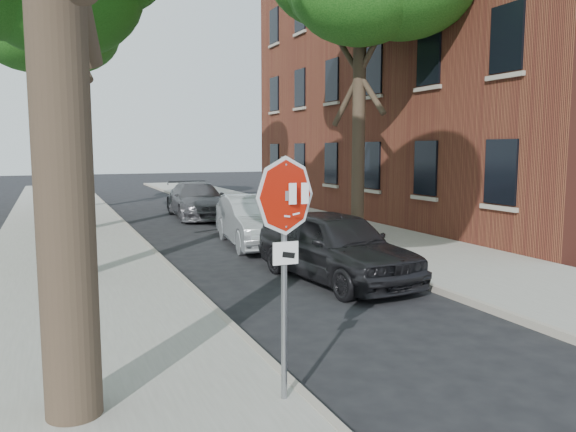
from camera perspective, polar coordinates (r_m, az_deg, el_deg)
name	(u,v)px	position (r m, az deg, el deg)	size (l,w,h in m)	color
ground	(341,398)	(6.70, 5.42, -17.88)	(120.00, 120.00, 0.00)	black
sidewalk_left	(68,243)	(17.56, -21.43, -2.61)	(4.00, 55.00, 0.12)	gray
sidewalk_right	(328,227)	(19.69, 4.11, -1.16)	(4.00, 55.00, 0.12)	gray
curb_left	(140,239)	(17.72, -14.79, -2.25)	(0.12, 55.00, 0.13)	#9E9384
curb_right	(274,231)	(18.85, -1.44, -1.49)	(0.12, 55.00, 0.13)	#9E9384
apartment_building	(477,33)	(26.15, 18.63, 17.20)	(12.20, 20.20, 15.30)	maroon
stop_sign	(285,231)	(5.82, -0.31, -1.56)	(0.76, 0.34, 2.61)	gray
tree_far	(47,44)	(26.81, -23.26, 15.79)	(5.29, 4.91, 9.33)	black
tree_right	(358,3)	(18.37, 7.13, 20.70)	(5.29, 4.91, 9.33)	black
car_a	(336,246)	(11.95, 4.85, -3.01)	(1.79, 4.45, 1.52)	black
car_b	(255,221)	(16.21, -3.41, -0.50)	(1.55, 4.43, 1.46)	#ADB2B6
car_c	(197,200)	(23.19, -9.22, 1.61)	(2.01, 4.93, 1.43)	#4F4E53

